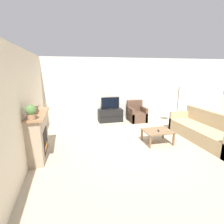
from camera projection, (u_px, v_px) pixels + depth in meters
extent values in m
plane|color=tan|center=(132.00, 140.00, 5.61)|extent=(24.00, 24.00, 0.00)
cube|color=beige|center=(112.00, 90.00, 7.64)|extent=(12.00, 0.06, 2.70)
cube|color=beige|center=(29.00, 103.00, 4.59)|extent=(0.06, 12.00, 2.70)
cube|color=tan|center=(38.00, 136.00, 4.47)|extent=(0.34, 1.30, 1.11)
cube|color=black|center=(46.00, 140.00, 4.55)|extent=(0.01, 0.71, 0.61)
cube|color=orange|center=(46.00, 146.00, 4.59)|extent=(0.01, 0.50, 0.12)
cube|color=#93704C|center=(37.00, 114.00, 4.34)|extent=(0.46, 1.42, 0.05)
cylinder|color=#994C3D|center=(33.00, 112.00, 3.90)|extent=(0.08, 0.08, 0.25)
sphere|color=#994C3D|center=(32.00, 106.00, 3.87)|extent=(0.04, 0.04, 0.04)
cylinder|color=#512D23|center=(35.00, 111.00, 4.22)|extent=(0.10, 0.10, 0.15)
sphere|color=#512D23|center=(35.00, 108.00, 4.20)|extent=(0.05, 0.05, 0.05)
cube|color=brown|center=(37.00, 109.00, 4.45)|extent=(0.07, 0.11, 0.15)
cylinder|color=white|center=(39.00, 108.00, 4.46)|extent=(0.00, 0.08, 0.08)
cylinder|color=#936B4C|center=(32.00, 117.00, 3.75)|extent=(0.16, 0.16, 0.13)
sphere|color=#477038|center=(31.00, 110.00, 3.71)|extent=(0.23, 0.23, 0.23)
cube|color=black|center=(110.00, 115.00, 7.57)|extent=(1.03, 0.47, 0.54)
cube|color=black|center=(112.00, 117.00, 7.35)|extent=(1.01, 0.01, 0.01)
cube|color=black|center=(110.00, 109.00, 7.50)|extent=(0.27, 0.18, 0.04)
cube|color=black|center=(110.00, 103.00, 7.44)|extent=(0.78, 0.03, 0.48)
cube|color=black|center=(110.00, 103.00, 7.43)|extent=(0.72, 0.01, 0.44)
cube|color=brown|center=(137.00, 117.00, 7.62)|extent=(0.70, 0.76, 0.40)
cube|color=brown|center=(135.00, 105.00, 7.81)|extent=(0.70, 0.14, 0.48)
cube|color=brown|center=(130.00, 115.00, 7.53)|extent=(0.10, 0.76, 0.62)
cube|color=brown|center=(143.00, 114.00, 7.67)|extent=(0.10, 0.76, 0.62)
cube|color=brown|center=(158.00, 131.00, 5.32)|extent=(0.84, 0.67, 0.03)
cube|color=brown|center=(150.00, 142.00, 5.00)|extent=(0.05, 0.05, 0.37)
cube|color=brown|center=(174.00, 140.00, 5.18)|extent=(0.05, 0.05, 0.37)
cube|color=brown|center=(142.00, 135.00, 5.55)|extent=(0.05, 0.05, 0.37)
cube|color=brown|center=(163.00, 133.00, 5.74)|extent=(0.05, 0.05, 0.37)
cube|color=black|center=(158.00, 131.00, 5.25)|extent=(0.10, 0.15, 0.02)
cube|color=tan|center=(203.00, 134.00, 5.55)|extent=(0.89, 2.48, 0.42)
cube|color=tan|center=(214.00, 120.00, 5.53)|extent=(0.16, 2.48, 0.47)
cube|color=tan|center=(180.00, 120.00, 6.64)|extent=(0.89, 0.11, 0.68)
cylinder|color=black|center=(176.00, 125.00, 7.12)|extent=(0.30, 0.30, 0.01)
cylinder|color=brown|center=(177.00, 106.00, 6.93)|extent=(0.03, 0.03, 1.57)
cone|color=beige|center=(180.00, 83.00, 6.72)|extent=(0.38, 0.38, 0.22)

